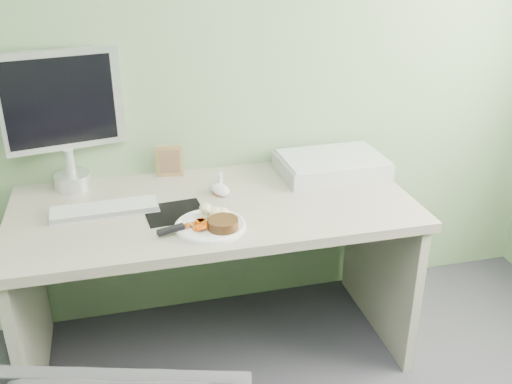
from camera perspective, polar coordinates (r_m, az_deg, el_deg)
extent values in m
plane|color=#69825B|center=(2.46, -6.35, 15.81)|extent=(3.50, 0.00, 3.50)
cube|color=#A89A8C|center=(2.30, -4.24, -1.60)|extent=(1.60, 0.75, 0.04)
cube|color=#A6A28E|center=(2.49, -21.73, -10.94)|extent=(0.04, 0.70, 0.69)
cube|color=#A6A28E|center=(2.69, 12.25, -6.76)|extent=(0.04, 0.70, 0.69)
cylinder|color=white|center=(2.10, -4.59, -3.42)|extent=(0.26, 0.26, 0.01)
cylinder|color=black|center=(2.06, -3.32, -3.19)|extent=(0.13, 0.13, 0.04)
ellipsoid|color=tan|center=(2.15, -4.11, -1.67)|extent=(0.12, 0.09, 0.06)
cube|color=#E84E04|center=(2.06, -5.96, -3.18)|extent=(0.08, 0.07, 0.04)
cube|color=silver|center=(2.11, -5.17, -2.88)|extent=(0.15, 0.07, 0.01)
cube|color=black|center=(2.06, -8.51, -3.74)|extent=(0.10, 0.06, 0.02)
cube|color=black|center=(2.23, -8.14, -2.04)|extent=(0.24, 0.21, 0.00)
cube|color=white|center=(2.28, -14.91, -1.64)|extent=(0.41, 0.14, 0.02)
ellipsoid|color=white|center=(2.36, -3.60, 0.26)|extent=(0.09, 0.13, 0.04)
cube|color=olive|center=(2.54, -8.65, 3.08)|extent=(0.12, 0.03, 0.14)
cylinder|color=white|center=(2.45, -3.61, 1.32)|extent=(0.02, 0.02, 0.05)
cone|color=#95B6EE|center=(2.44, -3.63, 2.02)|extent=(0.02, 0.02, 0.02)
cube|color=#B2B5BA|center=(2.58, 7.55, 2.66)|extent=(0.47, 0.32, 0.07)
cylinder|color=silver|center=(2.53, -17.86, 1.07)|extent=(0.15, 0.15, 0.06)
cylinder|color=silver|center=(2.50, -18.11, 2.86)|extent=(0.04, 0.04, 0.11)
cube|color=silver|center=(2.44, -18.88, 8.66)|extent=(0.48, 0.14, 0.41)
cube|color=black|center=(2.42, -18.91, 8.51)|extent=(0.42, 0.09, 0.35)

